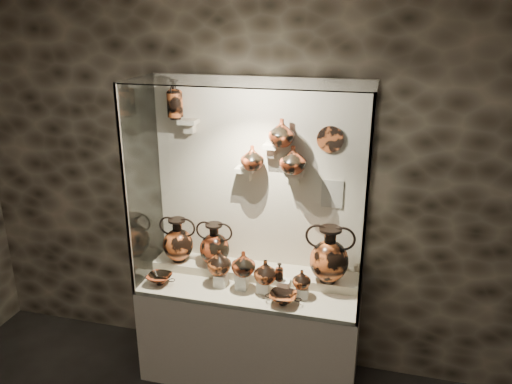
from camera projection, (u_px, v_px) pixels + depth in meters
wall_back at (260, 180)px, 3.91m from camera, size 5.00×0.02×3.20m
plinth at (250, 333)px, 4.03m from camera, size 1.70×0.60×0.80m
front_tier at (250, 288)px, 3.89m from camera, size 1.68×0.58×0.03m
rear_tier at (256, 273)px, 4.03m from camera, size 1.70×0.25×0.10m
back_panel at (260, 180)px, 3.91m from camera, size 1.70×0.03×1.60m
glass_front at (238, 207)px, 3.35m from camera, size 1.70×0.01×1.60m
glass_left at (143, 184)px, 3.82m from camera, size 0.01×0.60×1.60m
glass_right at (368, 204)px, 3.42m from camera, size 0.01×0.60×1.60m
glass_top at (249, 82)px, 3.35m from camera, size 1.70×0.60×0.01m
frame_post_left at (125, 196)px, 3.56m from camera, size 0.02×0.02×1.60m
frame_post_right at (365, 219)px, 3.16m from camera, size 0.02×0.02×1.60m
pedestal_a at (221, 280)px, 3.87m from camera, size 0.09×0.09×0.10m
pedestal_b at (242, 281)px, 3.83m from camera, size 0.09×0.09×0.13m
pedestal_c at (263, 286)px, 3.79m from camera, size 0.09×0.09×0.09m
pedestal_d at (284, 287)px, 3.75m from camera, size 0.09×0.09×0.12m
pedestal_e at (302, 292)px, 3.72m from camera, size 0.09×0.09×0.08m
bracket_ul at (188, 122)px, 3.82m from camera, size 0.14×0.12×0.04m
bracket_ca at (245, 170)px, 3.83m from camera, size 0.14×0.12×0.04m
bracket_cb at (271, 146)px, 3.72m from camera, size 0.10×0.12×0.04m
bracket_cc at (294, 173)px, 3.74m from camera, size 0.14×0.12×0.04m
amphora_left at (178, 240)px, 4.08m from camera, size 0.39×0.39×0.37m
amphora_mid at (215, 244)px, 4.01m from camera, size 0.38×0.38×0.36m
amphora_right at (329, 255)px, 3.75m from camera, size 0.38×0.38×0.45m
jug_a at (219, 262)px, 3.84m from camera, size 0.24×0.24×0.20m
jug_b at (243, 263)px, 3.76m from camera, size 0.22×0.22×0.19m
jug_c at (265, 271)px, 3.73m from camera, size 0.21×0.21×0.18m
jug_e at (302, 279)px, 3.68m from camera, size 0.14×0.14×0.14m
lekythos_small at (279, 271)px, 3.70m from camera, size 0.07×0.07×0.16m
kylix_left at (160, 278)px, 3.90m from camera, size 0.26×0.23×0.10m
kylix_right at (283, 297)px, 3.63m from camera, size 0.32×0.29×0.10m
lekythos_tall at (175, 97)px, 3.77m from camera, size 0.17×0.17×0.33m
ovoid_vase_a at (252, 158)px, 3.74m from camera, size 0.23×0.23×0.19m
ovoid_vase_b at (282, 132)px, 3.61m from camera, size 0.25×0.25×0.20m
ovoid_vase_c at (293, 160)px, 3.66m from camera, size 0.25×0.25×0.21m
wall_plate at (330, 139)px, 3.64m from camera, size 0.20×0.02×0.20m
info_placard at (332, 194)px, 3.78m from camera, size 0.16×0.01×0.22m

